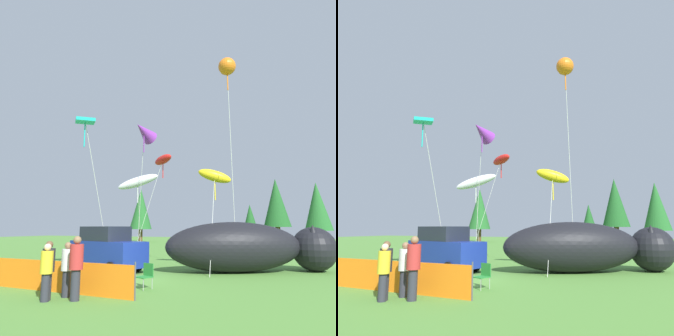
{
  "view_description": "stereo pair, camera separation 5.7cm",
  "coord_description": "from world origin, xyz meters",
  "views": [
    {
      "loc": [
        7.73,
        -11.96,
        2.13
      ],
      "look_at": [
        0.68,
        4.26,
        5.36
      ],
      "focal_mm": 35.0,
      "sensor_mm": 36.0,
      "label": 1
    },
    {
      "loc": [
        7.78,
        -11.94,
        2.13
      ],
      "look_at": [
        0.68,
        4.26,
        5.36
      ],
      "focal_mm": 35.0,
      "sensor_mm": 36.0,
      "label": 2
    }
  ],
  "objects": [
    {
      "name": "ground_plane",
      "position": [
        0.0,
        0.0,
        0.0
      ],
      "size": [
        120.0,
        120.0,
        0.0
      ],
      "primitive_type": "plane",
      "color": "#548C38"
    },
    {
      "name": "parked_car",
      "position": [
        -1.98,
        2.54,
        1.06
      ],
      "size": [
        4.66,
        2.94,
        2.19
      ],
      "rotation": [
        0.0,
        0.0,
        -0.32
      ],
      "color": "navy",
      "rests_on": "ground"
    },
    {
      "name": "folding_chair",
      "position": [
        2.14,
        -1.11,
        0.5
      ],
      "size": [
        0.64,
        0.64,
        0.87
      ],
      "rotation": [
        0.0,
        0.0,
        -1.89
      ],
      "color": "#267F33",
      "rests_on": "ground"
    },
    {
      "name": "inflatable_cat",
      "position": [
        4.81,
        4.68,
        1.11
      ],
      "size": [
        8.2,
        5.71,
        2.41
      ],
      "rotation": [
        0.0,
        0.0,
        0.5
      ],
      "color": "black",
      "rests_on": "ground"
    },
    {
      "name": "safety_fence",
      "position": [
        -1.56,
        -2.85,
        0.51
      ],
      "size": [
        8.65,
        0.29,
        1.12
      ],
      "rotation": [
        0.0,
        0.0,
        -0.03
      ],
      "color": "orange",
      "rests_on": "ground"
    },
    {
      "name": "spectator_in_green_shirt",
      "position": [
        0.31,
        -4.0,
        0.94
      ],
      "size": [
        0.38,
        0.38,
        1.73
      ],
      "color": "#2D2D38",
      "rests_on": "ground"
    },
    {
      "name": "spectator_in_white_shirt",
      "position": [
        0.52,
        -3.39,
        0.92
      ],
      "size": [
        0.37,
        0.37,
        1.68
      ],
      "color": "#2D2D38",
      "rests_on": "ground"
    },
    {
      "name": "spectator_in_yellow_shirt",
      "position": [
        0.38,
        -4.13,
        0.91
      ],
      "size": [
        0.36,
        0.36,
        1.66
      ],
      "color": "#2D2D38",
      "rests_on": "ground"
    },
    {
      "name": "spectator_in_blue_shirt",
      "position": [
        1.11,
        -3.69,
        1.03
      ],
      "size": [
        0.41,
        0.41,
        1.88
      ],
      "color": "#2D2D38",
      "rests_on": "ground"
    },
    {
      "name": "kite_red_lizard",
      "position": [
        -1.5,
        8.39,
        6.78
      ],
      "size": [
        2.83,
        1.93,
        7.25
      ],
      "color": "silver",
      "rests_on": "ground"
    },
    {
      "name": "kite_white_ghost",
      "position": [
        -2.07,
        5.86,
        4.94
      ],
      "size": [
        2.76,
        2.92,
        5.67
      ],
      "color": "silver",
      "rests_on": "ground"
    },
    {
      "name": "kite_yellow_hero",
      "position": [
        3.08,
        5.07,
        4.87
      ],
      "size": [
        1.99,
        3.3,
        5.47
      ],
      "color": "silver",
      "rests_on": "ground"
    },
    {
      "name": "kite_orange_flower",
      "position": [
        4.27,
        3.69,
        10.32
      ],
      "size": [
        0.9,
        1.22,
        10.82
      ],
      "color": "silver",
      "rests_on": "ground"
    },
    {
      "name": "kite_purple_delta",
      "position": [
        -1.23,
        5.01,
        7.87
      ],
      "size": [
        1.46,
        1.82,
        8.6
      ],
      "color": "silver",
      "rests_on": "ground"
    },
    {
      "name": "kite_teal_diamond",
      "position": [
        -1.97,
        0.37,
        7.09
      ],
      "size": [
        1.28,
        2.9,
        7.35
      ],
      "color": "silver",
      "rests_on": "ground"
    },
    {
      "name": "horizon_tree_east",
      "position": [
        -16.26,
        32.77,
        4.95
      ],
      "size": [
        3.38,
        3.38,
        8.06
      ],
      "color": "brown",
      "rests_on": "ground"
    },
    {
      "name": "horizon_tree_west",
      "position": [
        8.46,
        31.05,
        4.62
      ],
      "size": [
        3.15,
        3.15,
        7.52
      ],
      "color": "brown",
      "rests_on": "ground"
    },
    {
      "name": "horizon_tree_mid",
      "position": [
        -0.83,
        39.06,
        3.47
      ],
      "size": [
        2.37,
        2.37,
        5.65
      ],
      "color": "brown",
      "rests_on": "ground"
    },
    {
      "name": "horizon_tree_northeast",
      "position": [
        3.05,
        39.45,
        5.79
      ],
      "size": [
        3.95,
        3.95,
        9.43
      ],
      "color": "brown",
      "rests_on": "ground"
    }
  ]
}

